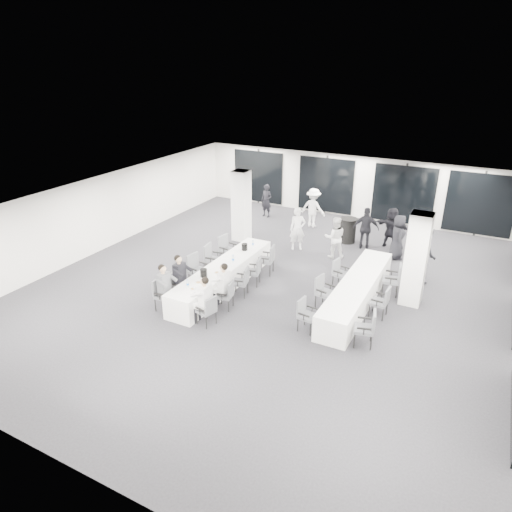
# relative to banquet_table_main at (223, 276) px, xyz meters

# --- Properties ---
(room) EXTENTS (14.04, 16.04, 2.84)m
(room) POSITION_rel_banquet_table_main_xyz_m (2.17, 1.82, 1.01)
(room) COLOR #232328
(room) RESTS_ON ground
(column_left) EXTENTS (0.60, 0.60, 2.80)m
(column_left) POSITION_rel_banquet_table_main_xyz_m (-1.51, 3.91, 1.02)
(column_left) COLOR white
(column_left) RESTS_ON floor
(column_right) EXTENTS (0.60, 0.60, 2.80)m
(column_right) POSITION_rel_banquet_table_main_xyz_m (5.49, 1.71, 1.02)
(column_right) COLOR white
(column_right) RESTS_ON floor
(banquet_table_main) EXTENTS (0.90, 5.00, 0.75)m
(banquet_table_main) POSITION_rel_banquet_table_main_xyz_m (0.00, 0.00, 0.00)
(banquet_table_main) COLOR white
(banquet_table_main) RESTS_ON floor
(banquet_table_side) EXTENTS (0.90, 5.00, 0.75)m
(banquet_table_side) POSITION_rel_banquet_table_main_xyz_m (4.07, 0.89, 0.00)
(banquet_table_side) COLOR white
(banquet_table_side) RESTS_ON floor
(cocktail_table) EXTENTS (0.70, 0.70, 0.98)m
(cocktail_table) POSITION_rel_banquet_table_main_xyz_m (2.35, 5.59, 0.12)
(cocktail_table) COLOR black
(cocktail_table) RESTS_ON floor
(chair_main_left_near) EXTENTS (0.53, 0.57, 0.95)m
(chair_main_left_near) POSITION_rel_banquet_table_main_xyz_m (-0.83, -2.03, 0.17)
(chair_main_left_near) COLOR #585B61
(chair_main_left_near) RESTS_ON floor
(chair_main_left_second) EXTENTS (0.48, 0.52, 0.86)m
(chair_main_left_second) POSITION_rel_banquet_table_main_xyz_m (-0.82, -1.28, 0.12)
(chair_main_left_second) COLOR #585B61
(chair_main_left_second) RESTS_ON floor
(chair_main_left_mid) EXTENTS (0.60, 0.64, 1.04)m
(chair_main_left_mid) POSITION_rel_banquet_table_main_xyz_m (-0.84, -0.26, 0.22)
(chair_main_left_mid) COLOR #585B61
(chair_main_left_mid) RESTS_ON floor
(chair_main_left_fourth) EXTENTS (0.58, 0.63, 1.04)m
(chair_main_left_fourth) POSITION_rel_banquet_table_main_xyz_m (-0.84, 0.66, 0.22)
(chair_main_left_fourth) COLOR #585B61
(chair_main_left_fourth) RESTS_ON floor
(chair_main_left_far) EXTENTS (0.59, 0.63, 1.03)m
(chair_main_left_far) POSITION_rel_banquet_table_main_xyz_m (-0.84, 1.62, 0.22)
(chair_main_left_far) COLOR #585B61
(chair_main_left_far) RESTS_ON floor
(chair_main_right_near) EXTENTS (0.53, 0.56, 0.88)m
(chair_main_right_near) POSITION_rel_banquet_table_main_xyz_m (0.82, -2.15, 0.12)
(chair_main_right_near) COLOR #585B61
(chair_main_right_near) RESTS_ON floor
(chair_main_right_second) EXTENTS (0.50, 0.54, 0.86)m
(chair_main_right_second) POSITION_rel_banquet_table_main_xyz_m (0.82, -1.14, 0.12)
(chair_main_right_second) COLOR #585B61
(chair_main_right_second) RESTS_ON floor
(chair_main_right_mid) EXTENTS (0.56, 0.59, 0.93)m
(chair_main_right_mid) POSITION_rel_banquet_table_main_xyz_m (0.83, -0.24, 0.16)
(chair_main_right_mid) COLOR #585B61
(chair_main_right_mid) RESTS_ON floor
(chair_main_right_fourth) EXTENTS (0.55, 0.58, 0.91)m
(chair_main_right_fourth) POSITION_rel_banquet_table_main_xyz_m (0.83, 0.59, 0.15)
(chair_main_right_fourth) COLOR #585B61
(chair_main_right_fourth) RESTS_ON floor
(chair_main_right_far) EXTENTS (0.59, 0.63, 1.00)m
(chair_main_right_far) POSITION_rel_banquet_table_main_xyz_m (0.84, 1.53, 0.20)
(chair_main_right_far) COLOR #585B61
(chair_main_right_far) RESTS_ON floor
(chair_side_left_near) EXTENTS (0.50, 0.55, 0.90)m
(chair_side_left_near) POSITION_rel_banquet_table_main_xyz_m (3.25, -1.13, 0.14)
(chair_side_left_near) COLOR #585B61
(chair_side_left_near) RESTS_ON floor
(chair_side_left_mid) EXTENTS (0.57, 0.60, 0.96)m
(chair_side_left_mid) POSITION_rel_banquet_table_main_xyz_m (3.24, 0.27, 0.17)
(chair_side_left_mid) COLOR #585B61
(chair_side_left_mid) RESTS_ON floor
(chair_side_left_far) EXTENTS (0.54, 0.57, 0.90)m
(chair_side_left_far) POSITION_rel_banquet_table_main_xyz_m (3.25, 1.77, 0.14)
(chair_side_left_far) COLOR #585B61
(chair_side_left_far) RESTS_ON floor
(chair_side_right_near) EXTENTS (0.59, 0.62, 0.97)m
(chair_side_right_near) POSITION_rel_banquet_table_main_xyz_m (4.91, -1.10, 0.18)
(chair_side_right_near) COLOR #585B61
(chair_side_right_near) RESTS_ON floor
(chair_side_right_mid) EXTENTS (0.49, 0.54, 0.93)m
(chair_side_right_mid) POSITION_rel_banquet_table_main_xyz_m (4.90, 0.46, 0.15)
(chair_side_right_mid) COLOR #585B61
(chair_side_right_mid) RESTS_ON floor
(chair_side_right_far) EXTENTS (0.59, 0.63, 1.01)m
(chair_side_right_far) POSITION_rel_banquet_table_main_xyz_m (4.91, 1.96, 0.20)
(chair_side_right_far) COLOR #585B61
(chair_side_right_far) RESTS_ON floor
(seated_guest_a) EXTENTS (0.50, 0.38, 1.44)m
(seated_guest_a) POSITION_rel_banquet_table_main_xyz_m (-0.67, -2.02, 0.44)
(seated_guest_a) COLOR #525459
(seated_guest_a) RESTS_ON floor
(seated_guest_b) EXTENTS (0.50, 0.38, 1.44)m
(seated_guest_b) POSITION_rel_banquet_table_main_xyz_m (-0.67, -1.28, 0.44)
(seated_guest_b) COLOR black
(seated_guest_b) RESTS_ON floor
(seated_guest_c) EXTENTS (0.50, 0.38, 1.44)m
(seated_guest_c) POSITION_rel_banquet_table_main_xyz_m (0.67, -2.13, 0.44)
(seated_guest_c) COLOR silver
(seated_guest_c) RESTS_ON floor
(seated_guest_d) EXTENTS (0.50, 0.38, 1.44)m
(seated_guest_d) POSITION_rel_banquet_table_main_xyz_m (0.67, -1.15, 0.44)
(seated_guest_d) COLOR silver
(seated_guest_d) RESTS_ON floor
(standing_guest_a) EXTENTS (0.85, 0.80, 1.84)m
(standing_guest_a) POSITION_rel_banquet_table_main_xyz_m (0.86, 4.00, 0.54)
(standing_guest_a) COLOR silver
(standing_guest_a) RESTS_ON floor
(standing_guest_b) EXTENTS (0.98, 0.82, 1.75)m
(standing_guest_b) POSITION_rel_banquet_table_main_xyz_m (2.36, 3.90, 0.50)
(standing_guest_b) COLOR silver
(standing_guest_b) RESTS_ON floor
(standing_guest_c) EXTENTS (1.31, 0.80, 1.91)m
(standing_guest_c) POSITION_rel_banquet_table_main_xyz_m (0.48, 6.64, 0.58)
(standing_guest_c) COLOR silver
(standing_guest_c) RESTS_ON floor
(standing_guest_d) EXTENTS (1.19, 0.83, 1.84)m
(standing_guest_d) POSITION_rel_banquet_table_main_xyz_m (3.14, 5.25, 0.55)
(standing_guest_d) COLOR black
(standing_guest_d) RESTS_ON floor
(standing_guest_e) EXTENTS (0.86, 1.04, 1.87)m
(standing_guest_e) POSITION_rel_banquet_table_main_xyz_m (4.40, 4.85, 0.56)
(standing_guest_e) COLOR black
(standing_guest_e) RESTS_ON floor
(standing_guest_f) EXTENTS (1.75, 1.12, 1.79)m
(standing_guest_f) POSITION_rel_banquet_table_main_xyz_m (3.96, 5.84, 0.52)
(standing_guest_f) COLOR black
(standing_guest_f) RESTS_ON floor
(standing_guest_g) EXTENTS (0.69, 0.59, 1.69)m
(standing_guest_g) POSITION_rel_banquet_table_main_xyz_m (-1.91, 6.95, 0.47)
(standing_guest_g) COLOR black
(standing_guest_g) RESTS_ON floor
(standing_guest_h) EXTENTS (0.94, 1.14, 2.03)m
(standing_guest_h) POSITION_rel_banquet_table_main_xyz_m (5.52, 3.47, 0.64)
(standing_guest_h) COLOR black
(standing_guest_h) RESTS_ON floor
(ice_bucket_near) EXTENTS (0.21, 0.21, 0.24)m
(ice_bucket_near) POSITION_rel_banquet_table_main_xyz_m (-0.09, -0.95, 0.49)
(ice_bucket_near) COLOR black
(ice_bucket_near) RESTS_ON banquet_table_main
(ice_bucket_far) EXTENTS (0.20, 0.20, 0.23)m
(ice_bucket_far) POSITION_rel_banquet_table_main_xyz_m (0.01, 1.40, 0.49)
(ice_bucket_far) COLOR black
(ice_bucket_far) RESTS_ON banquet_table_main
(water_bottle_a) EXTENTS (0.07, 0.07, 0.22)m
(water_bottle_a) POSITION_rel_banquet_table_main_xyz_m (-0.12, -1.72, 0.48)
(water_bottle_a) COLOR silver
(water_bottle_a) RESTS_ON banquet_table_main
(water_bottle_b) EXTENTS (0.08, 0.08, 0.24)m
(water_bottle_b) POSITION_rel_banquet_table_main_xyz_m (0.16, 0.37, 0.49)
(water_bottle_b) COLOR silver
(water_bottle_b) RESTS_ON banquet_table_main
(water_bottle_c) EXTENTS (0.06, 0.06, 0.20)m
(water_bottle_c) POSITION_rel_banquet_table_main_xyz_m (0.08, 1.86, 0.47)
(water_bottle_c) COLOR silver
(water_bottle_c) RESTS_ON banquet_table_main
(plate_a) EXTENTS (0.22, 0.22, 0.03)m
(plate_a) POSITION_rel_banquet_table_main_xyz_m (-0.00, -1.37, 0.39)
(plate_a) COLOR white
(plate_a) RESTS_ON banquet_table_main
(plate_b) EXTENTS (0.18, 0.18, 0.03)m
(plate_b) POSITION_rel_banquet_table_main_xyz_m (0.08, -1.77, 0.39)
(plate_b) COLOR white
(plate_b) RESTS_ON banquet_table_main
(plate_c) EXTENTS (0.20, 0.20, 0.03)m
(plate_c) POSITION_rel_banquet_table_main_xyz_m (0.12, -0.56, 0.39)
(plate_c) COLOR white
(plate_c) RESTS_ON banquet_table_main
(wine_glass) EXTENTS (0.08, 0.08, 0.22)m
(wine_glass) POSITION_rel_banquet_table_main_xyz_m (0.26, -1.93, 0.54)
(wine_glass) COLOR silver
(wine_glass) RESTS_ON banquet_table_main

